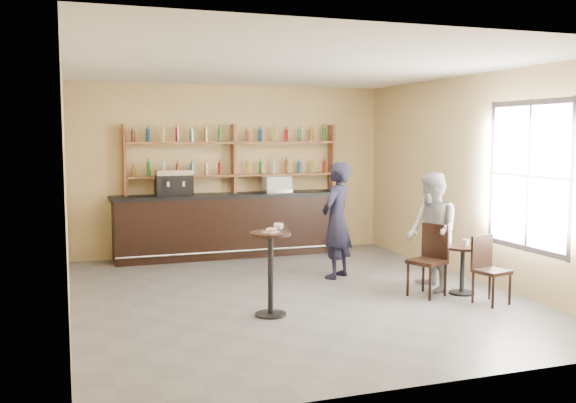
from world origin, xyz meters
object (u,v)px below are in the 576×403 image
object	(u,v)px
pastry_case	(277,184)
pedestal_table	(270,274)
chair_west	(427,261)
man_main	(337,220)
patron_second	(432,232)
cafe_table	(462,270)
chair_south	(492,270)
espresso_machine	(174,183)
bar_counter	(230,225)

from	to	relation	value
pastry_case	pedestal_table	bearing A→B (deg)	-104.32
chair_west	pastry_case	bearing A→B (deg)	170.20
man_main	pedestal_table	bearing A→B (deg)	5.30
chair_west	patron_second	size ratio (longest dim) A/B	0.58
cafe_table	chair_south	xyz separation A→B (m)	(0.05, -0.60, 0.11)
man_main	cafe_table	xyz separation A→B (m)	(1.28, -1.55, -0.58)
man_main	chair_west	xyz separation A→B (m)	(0.73, -1.50, -0.42)
espresso_machine	chair_south	xyz separation A→B (m)	(3.52, -4.47, -0.95)
man_main	chair_west	bearing A→B (deg)	75.10
cafe_table	patron_second	world-z (taller)	patron_second
pastry_case	patron_second	bearing A→B (deg)	-66.38
pedestal_table	espresso_machine	bearing A→B (deg)	97.75
chair_west	chair_south	distance (m)	0.89
chair_south	pastry_case	bearing A→B (deg)	95.88
pastry_case	man_main	distance (m)	2.37
chair_west	chair_south	xyz separation A→B (m)	(0.60, -0.65, -0.05)
bar_counter	pastry_case	xyz separation A→B (m)	(0.91, 0.00, 0.74)
patron_second	chair_west	bearing A→B (deg)	-33.94
pastry_case	man_main	bearing A→B (deg)	-79.27
pedestal_table	bar_counter	bearing A→B (deg)	83.12
patron_second	pedestal_table	bearing A→B (deg)	-71.81
espresso_machine	chair_south	bearing A→B (deg)	-51.31
espresso_machine	chair_south	size ratio (longest dim) A/B	0.71
cafe_table	patron_second	size ratio (longest dim) A/B	0.40
pastry_case	pedestal_table	distance (m)	4.35
pastry_case	cafe_table	distance (m)	4.28
espresso_machine	chair_south	world-z (taller)	espresso_machine
bar_counter	pastry_case	world-z (taller)	pastry_case
bar_counter	pedestal_table	xyz separation A→B (m)	(-0.49, -4.04, -0.06)
bar_counter	chair_west	world-z (taller)	bar_counter
bar_counter	man_main	bearing A→B (deg)	-63.64
pedestal_table	chair_south	size ratio (longest dim) A/B	1.16
pastry_case	chair_west	bearing A→B (deg)	-70.94
pedestal_table	chair_south	distance (m)	3.00
cafe_table	chair_west	size ratio (longest dim) A/B	0.68
pedestal_table	chair_west	distance (m)	2.38
bar_counter	espresso_machine	size ratio (longest dim) A/B	6.74
bar_counter	chair_west	size ratio (longest dim) A/B	4.31
pastry_case	chair_west	world-z (taller)	pastry_case
pastry_case	patron_second	world-z (taller)	patron_second
pastry_case	pedestal_table	size ratio (longest dim) A/B	0.48
pastry_case	chair_west	distance (m)	4.03
chair_west	patron_second	distance (m)	0.51
bar_counter	patron_second	distance (m)	4.15
espresso_machine	pedestal_table	distance (m)	4.17
bar_counter	pastry_case	distance (m)	1.17
pedestal_table	patron_second	size ratio (longest dim) A/B	0.61
man_main	patron_second	bearing A→B (deg)	87.39
espresso_machine	man_main	size ratio (longest dim) A/B	0.35
patron_second	chair_south	bearing A→B (deg)	29.08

